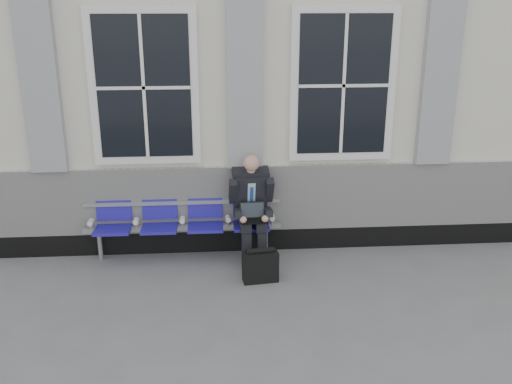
{
  "coord_description": "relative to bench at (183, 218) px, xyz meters",
  "views": [
    {
      "loc": [
        -1.29,
        -5.73,
        3.31
      ],
      "look_at": [
        -0.8,
        0.9,
        1.03
      ],
      "focal_mm": 40.0,
      "sensor_mm": 36.0,
      "label": 1
    }
  ],
  "objects": [
    {
      "name": "bench",
      "position": [
        0.0,
        0.0,
        0.0
      ],
      "size": [
        2.6,
        0.47,
        0.91
      ],
      "color": "#9EA0A3",
      "rests_on": "ground"
    },
    {
      "name": "ground",
      "position": [
        1.74,
        -1.32,
        -0.55
      ],
      "size": [
        70.0,
        70.0,
        0.0
      ],
      "primitive_type": "plane",
      "color": "slate",
      "rests_on": "ground"
    },
    {
      "name": "briefcase",
      "position": [
        0.97,
        -0.8,
        -0.35
      ],
      "size": [
        0.45,
        0.23,
        0.44
      ],
      "color": "black",
      "rests_on": "ground"
    },
    {
      "name": "station_building",
      "position": [
        1.72,
        2.15,
        1.67
      ],
      "size": [
        14.4,
        4.4,
        4.49
      ],
      "color": "silver",
      "rests_on": "ground"
    },
    {
      "name": "businessman",
      "position": [
        0.91,
        -0.13,
        0.22
      ],
      "size": [
        0.58,
        0.78,
        1.43
      ],
      "color": "black",
      "rests_on": "ground"
    }
  ]
}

